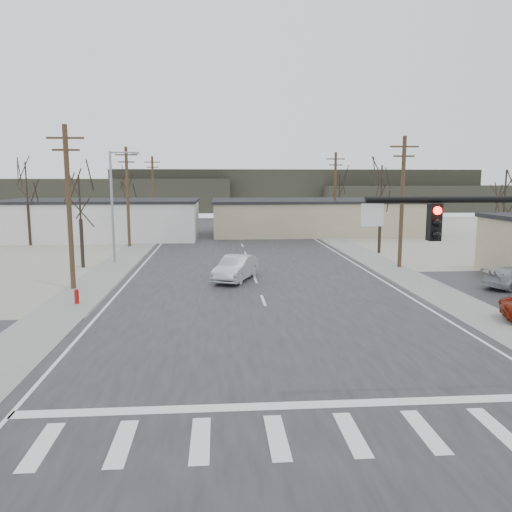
{
  "coord_description": "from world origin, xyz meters",
  "views": [
    {
      "loc": [
        -2.48,
        -19.13,
        6.71
      ],
      "look_at": [
        -0.43,
        7.79,
        2.6
      ],
      "focal_mm": 35.0,
      "sensor_mm": 36.0,
      "label": 1
    }
  ],
  "objects_px": {
    "fire_hydrant": "(77,296)",
    "sedan_crossing": "(236,268)",
    "car_far_a": "(286,227)",
    "car_far_b": "(223,216)"
  },
  "relations": [
    {
      "from": "fire_hydrant",
      "to": "car_far_b",
      "type": "bearing_deg",
      "value": 81.47
    },
    {
      "from": "car_far_a",
      "to": "car_far_b",
      "type": "height_order",
      "value": "car_far_a"
    },
    {
      "from": "car_far_a",
      "to": "car_far_b",
      "type": "bearing_deg",
      "value": -88.6
    },
    {
      "from": "fire_hydrant",
      "to": "sedan_crossing",
      "type": "relative_size",
      "value": 0.17
    },
    {
      "from": "sedan_crossing",
      "to": "car_far_b",
      "type": "relative_size",
      "value": 1.29
    },
    {
      "from": "fire_hydrant",
      "to": "car_far_b",
      "type": "height_order",
      "value": "car_far_b"
    },
    {
      "from": "fire_hydrant",
      "to": "car_far_b",
      "type": "relative_size",
      "value": 0.22
    },
    {
      "from": "car_far_a",
      "to": "car_far_b",
      "type": "relative_size",
      "value": 1.53
    },
    {
      "from": "sedan_crossing",
      "to": "car_far_a",
      "type": "xyz_separation_m",
      "value": [
        7.43,
        29.3,
        0.04
      ]
    },
    {
      "from": "car_far_a",
      "to": "sedan_crossing",
      "type": "bearing_deg",
      "value": 57.57
    }
  ]
}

